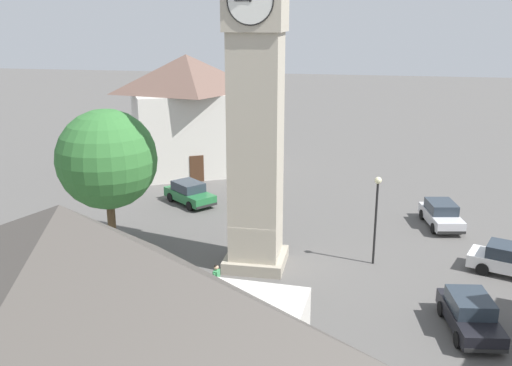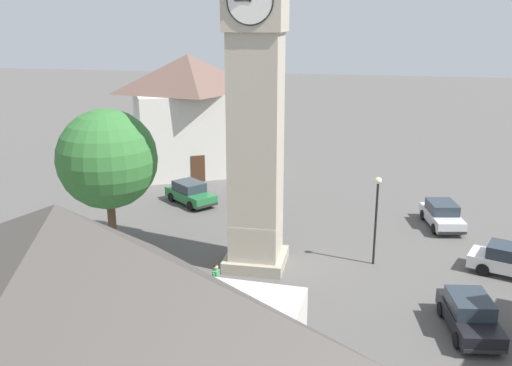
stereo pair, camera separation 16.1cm
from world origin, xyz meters
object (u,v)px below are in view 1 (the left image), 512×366
(car_white_side, at_px, (441,214))
(tree, at_px, (107,160))
(car_blue_kerb, at_px, (189,193))
(car_red_corner, at_px, (470,314))
(lamp_post, at_px, (377,206))
(pedestrian, at_px, (217,278))
(clock_tower, at_px, (256,22))
(building_corner_back, at_px, (188,113))
(car_silver_kerb, at_px, (511,260))

(car_white_side, relative_size, tree, 0.55)
(car_blue_kerb, relative_size, car_red_corner, 0.98)
(car_blue_kerb, height_order, lamp_post, lamp_post)
(pedestrian, height_order, lamp_post, lamp_post)
(clock_tower, height_order, car_blue_kerb, clock_tower)
(clock_tower, distance_m, building_corner_back, 20.79)
(car_silver_kerb, bearing_deg, pedestrian, 20.46)
(car_white_side, bearing_deg, building_corner_back, -26.62)
(car_blue_kerb, height_order, car_silver_kerb, same)
(car_silver_kerb, bearing_deg, car_white_side, -68.01)
(tree, bearing_deg, building_corner_back, -86.93)
(tree, relative_size, lamp_post, 1.68)
(car_red_corner, relative_size, tree, 0.54)
(clock_tower, relative_size, car_blue_kerb, 4.94)
(car_blue_kerb, distance_m, tree, 10.24)
(car_red_corner, bearing_deg, tree, -15.09)
(clock_tower, bearing_deg, car_blue_kerb, -54.92)
(car_blue_kerb, xyz_separation_m, pedestrian, (-5.28, 13.05, 0.25))
(lamp_post, bearing_deg, car_red_corner, 122.28)
(car_blue_kerb, bearing_deg, pedestrian, 112.03)
(clock_tower, xyz_separation_m, tree, (7.96, -0.05, -6.94))
(car_silver_kerb, distance_m, car_white_side, 7.01)
(tree, height_order, building_corner_back, building_corner_back)
(car_blue_kerb, height_order, car_red_corner, same)
(car_red_corner, distance_m, car_white_side, 12.48)
(car_silver_kerb, distance_m, pedestrian, 14.87)
(car_silver_kerb, distance_m, tree, 21.31)
(car_blue_kerb, relative_size, lamp_post, 0.90)
(car_silver_kerb, xyz_separation_m, tree, (20.79, 1.17, 4.55))
(lamp_post, bearing_deg, car_blue_kerb, -32.08)
(car_blue_kerb, relative_size, tree, 0.53)
(car_red_corner, height_order, building_corner_back, building_corner_back)
(clock_tower, relative_size, car_silver_kerb, 4.70)
(pedestrian, height_order, building_corner_back, building_corner_back)
(clock_tower, bearing_deg, tree, -0.37)
(car_silver_kerb, distance_m, building_corner_back, 27.32)
(car_silver_kerb, height_order, lamp_post, lamp_post)
(lamp_post, bearing_deg, car_silver_kerb, 179.38)
(building_corner_back, bearing_deg, clock_tower, 117.19)
(pedestrian, bearing_deg, building_corner_back, -69.89)
(tree, bearing_deg, lamp_post, -174.91)
(car_silver_kerb, bearing_deg, car_blue_kerb, -22.26)
(car_blue_kerb, height_order, car_white_side, same)
(car_white_side, height_order, tree, tree)
(pedestrian, xyz_separation_m, lamp_post, (-7.14, -5.27, 2.19))
(car_red_corner, xyz_separation_m, car_white_side, (-0.34, -12.48, 0.00))
(car_red_corner, distance_m, tree, 19.01)
(car_white_side, bearing_deg, car_silver_kerb, 111.99)
(car_silver_kerb, height_order, car_red_corner, same)
(pedestrian, height_order, tree, tree)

